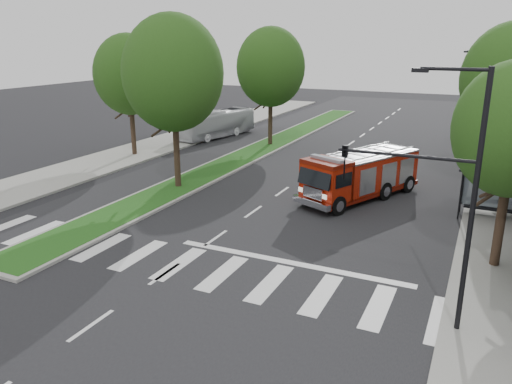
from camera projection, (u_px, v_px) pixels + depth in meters
ground at (216, 238)px, 22.70m from camera, size 140.00×140.00×0.00m
sidewalk_left at (112, 159)px, 37.21m from camera, size 5.00×80.00×0.15m
median at (260, 149)px, 40.70m from camera, size 3.00×50.00×0.15m
bus_shelter at (494, 179)px, 24.63m from camera, size 3.20×1.60×2.61m
tree_right_mid at (512, 79)px, 28.27m from camera, size 5.60×5.60×9.72m
tree_right_far at (507, 79)px, 37.12m from camera, size 5.00×5.00×8.73m
tree_median_near at (173, 73)px, 28.33m from camera, size 5.80×5.80×10.16m
tree_median_far at (271, 67)px, 40.55m from camera, size 5.60×5.60×9.72m
tree_left_mid at (129, 75)px, 36.95m from camera, size 5.20×5.20×9.16m
streetlight_right_near at (442, 184)px, 14.41m from camera, size 4.08×0.22×8.00m
streetlight_right_far at (487, 102)px, 34.52m from camera, size 2.11×0.20×8.00m
fire_engine at (360, 175)px, 28.00m from camera, size 5.59×8.38×2.82m
city_bus at (216, 124)px, 45.75m from camera, size 3.81×9.12×2.48m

